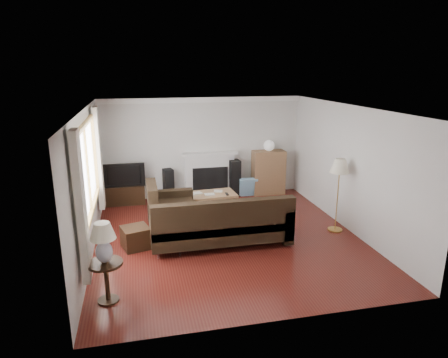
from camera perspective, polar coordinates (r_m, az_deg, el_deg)
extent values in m
cube|color=#521812|center=(7.88, 0.48, -8.30)|extent=(5.10, 5.60, 0.04)
cube|color=white|center=(7.24, 0.53, 10.10)|extent=(5.10, 5.60, 0.04)
cube|color=silver|center=(10.09, -3.05, 4.49)|extent=(5.00, 0.04, 2.50)
cube|color=silver|center=(4.97, 7.77, -7.62)|extent=(5.00, 0.04, 2.50)
cube|color=silver|center=(7.33, -18.90, -0.64)|extent=(0.04, 5.50, 2.50)
cube|color=silver|center=(8.37, 17.42, 1.45)|extent=(0.04, 5.50, 2.50)
cube|color=olive|center=(7.06, -18.87, 1.28)|extent=(0.12, 2.74, 1.54)
cube|color=beige|center=(5.64, -19.74, -3.90)|extent=(0.10, 0.35, 2.10)
cube|color=beige|center=(8.56, -17.46, 2.79)|extent=(0.10, 0.35, 2.10)
cube|color=white|center=(10.16, -2.05, 0.67)|extent=(1.40, 0.26, 1.15)
cube|color=black|center=(9.97, -13.91, -2.15)|extent=(0.92, 0.42, 0.46)
imported|color=black|center=(9.83, -14.10, 0.69)|extent=(0.98, 0.13, 0.56)
cube|color=black|center=(9.99, -7.93, -0.80)|extent=(0.28, 0.31, 0.79)
cube|color=black|center=(10.23, 1.48, 0.17)|extent=(0.29, 0.34, 0.94)
cube|color=olive|center=(10.43, 6.34, 0.95)|extent=(0.83, 0.39, 1.14)
sphere|color=white|center=(10.28, 6.46, 4.75)|extent=(0.27, 0.27, 0.27)
cube|color=black|center=(7.45, -0.55, -5.99)|extent=(2.79, 2.04, 0.90)
cube|color=#9C724A|center=(9.06, -2.17, -3.47)|extent=(1.24, 0.74, 0.47)
cube|color=black|center=(7.56, -12.49, -8.15)|extent=(0.58, 0.58, 0.40)
cube|color=gold|center=(8.25, 15.92, -2.27)|extent=(0.44, 0.44, 1.49)
cube|color=black|center=(6.00, -16.39, -13.91)|extent=(0.49, 0.49, 0.61)
cube|color=silver|center=(5.74, -16.85, -8.76)|extent=(0.36, 0.36, 0.57)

